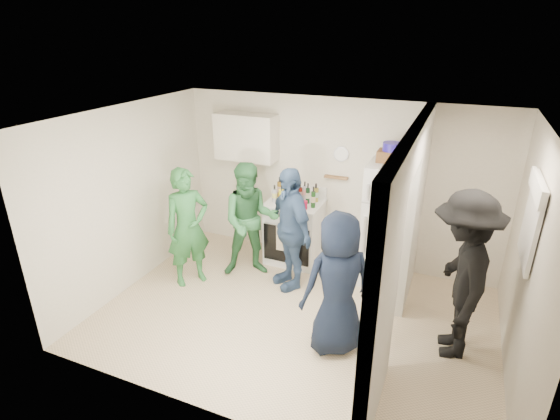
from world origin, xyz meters
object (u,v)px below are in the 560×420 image
object	(u,v)px
stove	(294,231)
yellow_cup_stack_top	(415,158)
blue_bowl	(392,147)
person_navy	(338,285)
person_denim	(290,229)
fridge	(391,225)
person_nook	(461,276)
person_green_left	(188,227)
wicker_basket	(391,156)
person_green_center	(250,221)

from	to	relation	value
stove	yellow_cup_stack_top	size ratio (longest dim) A/B	3.92
blue_bowl	person_navy	distance (m)	2.08
person_denim	yellow_cup_stack_top	bearing A→B (deg)	61.65
fridge	blue_bowl	distance (m)	1.08
fridge	person_nook	distance (m)	1.54
person_green_left	blue_bowl	bearing A→B (deg)	-29.28
yellow_cup_stack_top	person_navy	xyz separation A→B (m)	(-0.50, -1.59, -1.04)
wicker_basket	person_nook	world-z (taller)	person_nook
person_green_left	person_green_center	world-z (taller)	same
stove	fridge	distance (m)	1.49
stove	person_green_left	distance (m)	1.65
person_green_left	person_nook	world-z (taller)	person_nook
fridge	person_nook	bearing A→B (deg)	-52.73
person_green_center	person_nook	world-z (taller)	person_nook
person_denim	person_navy	size ratio (longest dim) A/B	1.05
fridge	person_nook	size ratio (longest dim) A/B	0.92
stove	person_green_center	bearing A→B (deg)	-126.32
wicker_basket	person_green_left	xyz separation A→B (m)	(-2.47, -1.17, -0.98)
person_nook	person_navy	bearing A→B (deg)	-76.37
person_green_center	person_denim	world-z (taller)	person_denim
person_navy	person_denim	bearing A→B (deg)	-86.73
person_denim	person_nook	distance (m)	2.25
wicker_basket	person_navy	world-z (taller)	wicker_basket
blue_bowl	person_navy	xyz separation A→B (m)	(-0.18, -1.74, -1.12)
wicker_basket	person_denim	world-z (taller)	wicker_basket
wicker_basket	person_green_center	distance (m)	2.12
person_green_left	person_navy	size ratio (longest dim) A/B	1.02
person_green_center	person_denim	size ratio (longest dim) A/B	0.98
yellow_cup_stack_top	person_green_left	bearing A→B (deg)	-159.96
blue_bowl	person_denim	bearing A→B (deg)	-148.53
stove	fridge	world-z (taller)	fridge
person_green_left	person_green_center	xyz separation A→B (m)	(0.69, 0.54, 0.00)
yellow_cup_stack_top	person_denim	bearing A→B (deg)	-159.39
person_green_center	person_green_left	bearing A→B (deg)	-169.48
wicker_basket	person_nook	bearing A→B (deg)	-51.00
person_denim	person_nook	bearing A→B (deg)	26.37
wicker_basket	person_green_left	bearing A→B (deg)	-154.70
stove	person_navy	xyz separation A→B (m)	(1.16, -1.72, 0.34)
blue_bowl	person_green_left	xyz separation A→B (m)	(-2.47, -1.17, -1.11)
stove	wicker_basket	size ratio (longest dim) A/B	2.80
person_nook	fridge	bearing A→B (deg)	-150.28
blue_bowl	person_nook	distance (m)	1.92
person_navy	person_nook	distance (m)	1.30
stove	person_green_center	xyz separation A→B (m)	(-0.44, -0.60, 0.36)
stove	person_green_center	distance (m)	0.83
wicker_basket	person_green_center	xyz separation A→B (m)	(-1.78, -0.62, -0.98)
wicker_basket	person_navy	xyz separation A→B (m)	(-0.18, -1.74, -0.99)
person_green_center	person_navy	xyz separation A→B (m)	(1.60, -1.11, -0.02)
yellow_cup_stack_top	person_nook	world-z (taller)	yellow_cup_stack_top
yellow_cup_stack_top	wicker_basket	bearing A→B (deg)	154.89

